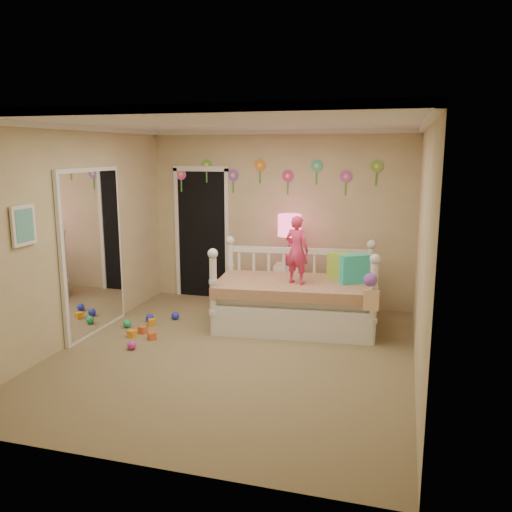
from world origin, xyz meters
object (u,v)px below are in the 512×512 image
(nightstand, at_px, (289,287))
(table_lamp, at_px, (289,232))
(daybed, at_px, (295,286))
(child, at_px, (297,250))

(nightstand, xyz_separation_m, table_lamp, (-0.00, -0.00, 0.83))
(daybed, height_order, nightstand, daybed)
(child, relative_size, nightstand, 1.28)
(child, bearing_deg, daybed, -54.82)
(daybed, distance_m, child, 0.52)
(daybed, distance_m, table_lamp, 0.97)
(child, height_order, nightstand, child)
(nightstand, height_order, table_lamp, table_lamp)
(child, height_order, table_lamp, child)
(nightstand, relative_size, table_lamp, 0.93)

